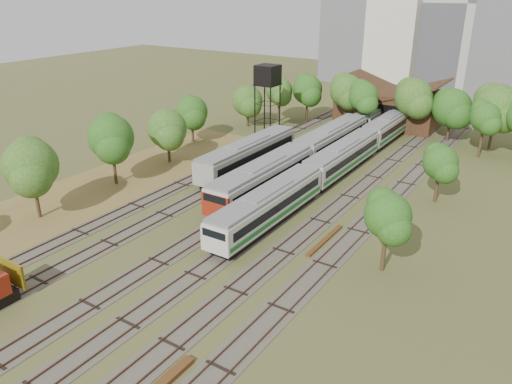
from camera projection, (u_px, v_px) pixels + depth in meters
The scene contains 14 objects.
ground at pixel (149, 287), 38.69m from camera, with size 240.00×240.00×0.00m, color #475123.
dry_grass_patch at pixel (80, 201), 53.92m from camera, with size 14.00×60.00×0.04m, color brown.
tracks at pixel (296, 184), 58.34m from camera, with size 24.60×80.00×0.19m.
railcar_red_set at pixel (301, 158), 60.82m from camera, with size 3.21×34.58×3.98m.
railcar_green_set at pixel (342, 158), 61.54m from camera, with size 2.90×52.08×3.59m.
railcar_rear at pixel (379, 114), 81.98m from camera, with size 2.84×16.08×3.51m.
old_grey_coach at pixel (248, 155), 61.85m from camera, with size 3.09×18.00×3.83m.
water_tower at pixel (268, 77), 72.49m from camera, with size 3.15×3.15×10.91m.
rail_pile_far at pixel (325, 240), 45.53m from camera, with size 0.43×6.82×0.22m, color brown.
maintenance_shed at pixel (391, 106), 82.89m from camera, with size 16.45×11.55×7.58m.
tree_band_left at pixel (142, 132), 61.31m from camera, with size 8.74×55.98×8.25m.
tree_band_far at pixel (430, 102), 72.30m from camera, with size 47.13×10.03×9.38m.
tree_band_right at pixel (448, 155), 52.90m from camera, with size 4.72×38.89×7.46m.
tower_centre at pixel (477, 2), 108.04m from camera, with size 20.00×18.00×36.00m, color #BCB5AA.
Camera 1 is at (24.87, -22.98, 21.78)m, focal length 35.00 mm.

